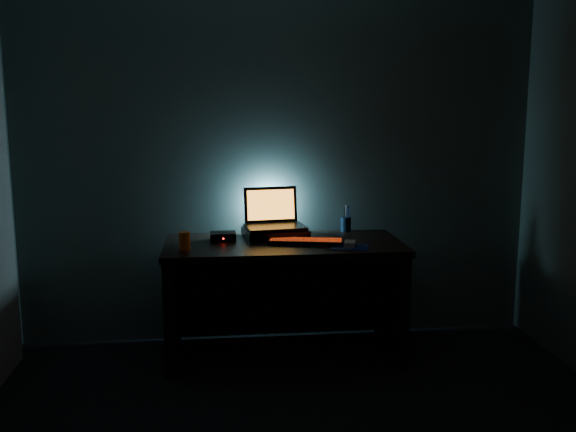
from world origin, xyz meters
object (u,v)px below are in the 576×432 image
Objects in this scene: keyboard at (306,241)px; juice_glass at (184,241)px; laptop at (273,218)px; pen_cup at (346,224)px; router at (223,237)px; mouse at (350,244)px.

juice_glass reaches higher than keyboard.
laptop reaches higher than pen_cup.
router is at bearing 47.14° from juice_glass.
pen_cup reaches higher than router.
laptop is at bearing -170.12° from pen_cup.
router is at bearing 176.47° from keyboard.
keyboard is (0.18, -0.27, -0.11)m from laptop.
juice_glass is at bearing -159.92° from keyboard.
router is (-0.52, 0.15, 0.01)m from keyboard.
keyboard is at bearing 7.90° from juice_glass.
laptop is at bearing 136.48° from keyboard.
keyboard is 4.55× the size of mouse.
keyboard is 4.36× the size of juice_glass.
laptop is 0.84× the size of keyboard.
keyboard is 0.76m from juice_glass.
laptop is 2.51× the size of router.
laptop is at bearing 154.91° from mouse.
router reaches higher than mouse.
juice_glass reaches higher than mouse.
mouse is 0.96× the size of juice_glass.
pen_cup is 0.87m from router.
laptop is 0.68m from juice_glass.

